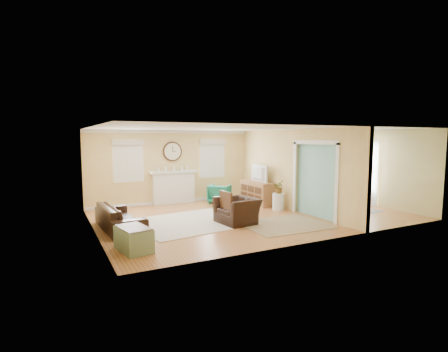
# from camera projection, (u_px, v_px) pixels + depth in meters

# --- Properties ---
(floor) EXTENTS (9.00, 9.00, 0.00)m
(floor) POSITION_uv_depth(u_px,v_px,m) (252.00, 215.00, 10.60)
(floor) COLOR #97562A
(floor) RESTS_ON ground
(wall_back) EXTENTS (9.00, 0.02, 2.60)m
(wall_back) POSITION_uv_depth(u_px,v_px,m) (211.00, 165.00, 13.12)
(wall_back) COLOR tan
(wall_back) RESTS_ON ground
(wall_front) EXTENTS (9.00, 0.02, 2.60)m
(wall_front) POSITION_uv_depth(u_px,v_px,m) (323.00, 184.00, 7.80)
(wall_front) COLOR tan
(wall_front) RESTS_ON ground
(wall_left) EXTENTS (0.02, 6.00, 2.60)m
(wall_left) POSITION_uv_depth(u_px,v_px,m) (93.00, 181.00, 8.44)
(wall_left) COLOR tan
(wall_left) RESTS_ON ground
(wall_right) EXTENTS (0.02, 6.00, 2.60)m
(wall_right) POSITION_uv_depth(u_px,v_px,m) (360.00, 167.00, 12.48)
(wall_right) COLOR tan
(wall_right) RESTS_ON ground
(ceiling) EXTENTS (9.00, 6.00, 0.02)m
(ceiling) POSITION_uv_depth(u_px,v_px,m) (253.00, 129.00, 10.32)
(ceiling) COLOR white
(ceiling) RESTS_ON wall_back
(partition) EXTENTS (0.17, 6.00, 2.60)m
(partition) POSITION_uv_depth(u_px,v_px,m) (287.00, 168.00, 11.38)
(partition) COLOR tan
(partition) RESTS_ON ground
(fireplace) EXTENTS (1.70, 0.30, 1.17)m
(fireplace) POSITION_uv_depth(u_px,v_px,m) (174.00, 187.00, 12.41)
(fireplace) COLOR white
(fireplace) RESTS_ON ground
(wall_clock) EXTENTS (0.70, 0.07, 0.70)m
(wall_clock) POSITION_uv_depth(u_px,v_px,m) (172.00, 151.00, 12.36)
(wall_clock) COLOR #472613
(wall_clock) RESTS_ON wall_back
(window_left) EXTENTS (1.05, 0.13, 1.42)m
(window_left) POSITION_uv_depth(u_px,v_px,m) (128.00, 158.00, 11.67)
(window_left) COLOR white
(window_left) RESTS_ON wall_back
(window_right) EXTENTS (1.05, 0.13, 1.42)m
(window_right) POSITION_uv_depth(u_px,v_px,m) (212.00, 156.00, 13.06)
(window_right) COLOR white
(window_right) RESTS_ON wall_back
(french_doors) EXTENTS (0.06, 1.70, 2.20)m
(french_doors) POSITION_uv_depth(u_px,v_px,m) (359.00, 172.00, 12.48)
(french_doors) COLOR white
(french_doors) RESTS_ON ground
(pendant) EXTENTS (0.30, 0.30, 0.55)m
(pendant) POSITION_uv_depth(u_px,v_px,m) (329.00, 142.00, 11.71)
(pendant) COLOR gold
(pendant) RESTS_ON ceiling
(rug_cream) EXTENTS (3.29, 2.95, 0.02)m
(rug_cream) POSITION_uv_depth(u_px,v_px,m) (190.00, 222.00, 9.65)
(rug_cream) COLOR beige
(rug_cream) RESTS_ON floor
(rug_jute) EXTENTS (2.25, 1.86, 0.01)m
(rug_jute) POSITION_uv_depth(u_px,v_px,m) (284.00, 225.00, 9.39)
(rug_jute) COLOR #957D5A
(rug_jute) RESTS_ON floor
(rug_grey) EXTENTS (2.18, 2.73, 0.01)m
(rug_grey) POSITION_uv_depth(u_px,v_px,m) (328.00, 207.00, 11.77)
(rug_grey) COLOR slate
(rug_grey) RESTS_ON floor
(sofa) EXTENTS (0.97, 2.19, 0.63)m
(sofa) POSITION_uv_depth(u_px,v_px,m) (120.00, 217.00, 8.91)
(sofa) COLOR black
(sofa) RESTS_ON floor
(eames_chair) EXTENTS (1.05, 1.17, 0.70)m
(eames_chair) POSITION_uv_depth(u_px,v_px,m) (237.00, 210.00, 9.55)
(eames_chair) COLOR black
(eames_chair) RESTS_ON floor
(green_chair) EXTENTS (1.02, 1.02, 0.66)m
(green_chair) POSITION_uv_depth(u_px,v_px,m) (219.00, 194.00, 12.53)
(green_chair) COLOR #19674A
(green_chair) RESTS_ON floor
(trunk) EXTENTS (0.68, 0.96, 0.51)m
(trunk) POSITION_uv_depth(u_px,v_px,m) (134.00, 239.00, 7.20)
(trunk) COLOR gray
(trunk) RESTS_ON floor
(credenza) EXTENTS (0.53, 1.55, 0.80)m
(credenza) POSITION_uv_depth(u_px,v_px,m) (257.00, 193.00, 12.35)
(credenza) COLOR olive
(credenza) RESTS_ON floor
(tv) EXTENTS (0.19, 1.03, 0.59)m
(tv) POSITION_uv_depth(u_px,v_px,m) (257.00, 173.00, 12.26)
(tv) COLOR black
(tv) RESTS_ON credenza
(garden_stool) EXTENTS (0.37, 0.37, 0.55)m
(garden_stool) POSITION_uv_depth(u_px,v_px,m) (278.00, 202.00, 11.28)
(garden_stool) COLOR white
(garden_stool) RESTS_ON floor
(potted_plant) EXTENTS (0.47, 0.48, 0.41)m
(potted_plant) POSITION_uv_depth(u_px,v_px,m) (278.00, 187.00, 11.23)
(potted_plant) COLOR #337F33
(potted_plant) RESTS_ON garden_stool
(dining_table) EXTENTS (1.06, 1.88, 0.66)m
(dining_table) POSITION_uv_depth(u_px,v_px,m) (328.00, 198.00, 11.73)
(dining_table) COLOR #472613
(dining_table) RESTS_ON floor
(dining_chair_n) EXTENTS (0.54, 0.54, 0.98)m
(dining_chair_n) POSITION_uv_depth(u_px,v_px,m) (304.00, 186.00, 12.75)
(dining_chair_n) COLOR slate
(dining_chair_n) RESTS_ON floor
(dining_chair_s) EXTENTS (0.48, 0.48, 0.95)m
(dining_chair_s) POSITION_uv_depth(u_px,v_px,m) (355.00, 196.00, 10.77)
(dining_chair_s) COLOR slate
(dining_chair_s) RESTS_ON floor
(dining_chair_w) EXTENTS (0.53, 0.53, 0.97)m
(dining_chair_w) POSITION_uv_depth(u_px,v_px,m) (311.00, 192.00, 11.36)
(dining_chair_w) COLOR white
(dining_chair_w) RESTS_ON floor
(dining_chair_e) EXTENTS (0.41, 0.41, 0.86)m
(dining_chair_e) POSITION_uv_depth(u_px,v_px,m) (341.00, 191.00, 11.94)
(dining_chair_e) COLOR slate
(dining_chair_e) RESTS_ON floor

